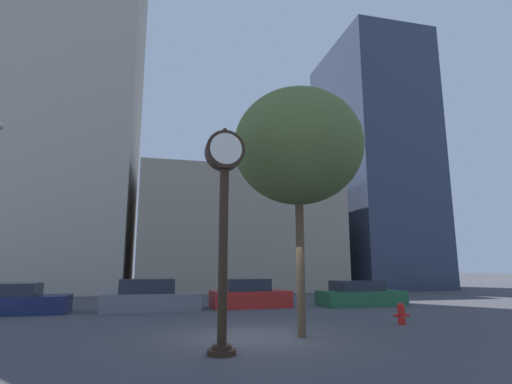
{
  "coord_description": "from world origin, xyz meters",
  "views": [
    {
      "loc": [
        -2.76,
        -11.4,
        1.93
      ],
      "look_at": [
        2.65,
        10.8,
        6.24
      ],
      "focal_mm": 28.0,
      "sensor_mm": 36.0,
      "label": 1
    }
  ],
  "objects_px": {
    "street_clock": "(224,200)",
    "car_grey": "(150,297)",
    "car_green": "(360,295)",
    "car_red": "(249,295)",
    "bare_tree": "(298,147)",
    "fire_hydrant_near": "(401,313)",
    "car_navy": "(10,301)"
  },
  "relations": [
    {
      "from": "bare_tree",
      "to": "fire_hydrant_near",
      "type": "bearing_deg",
      "value": 21.22
    },
    {
      "from": "car_navy",
      "to": "fire_hydrant_near",
      "type": "xyz_separation_m",
      "value": [
        14.16,
        -6.51,
        -0.17
      ]
    },
    {
      "from": "car_grey",
      "to": "fire_hydrant_near",
      "type": "xyz_separation_m",
      "value": [
        8.49,
        -6.46,
        -0.23
      ]
    },
    {
      "from": "car_grey",
      "to": "car_green",
      "type": "relative_size",
      "value": 0.97
    },
    {
      "from": "street_clock",
      "to": "car_grey",
      "type": "relative_size",
      "value": 1.22
    },
    {
      "from": "fire_hydrant_near",
      "to": "car_navy",
      "type": "bearing_deg",
      "value": 155.32
    },
    {
      "from": "car_green",
      "to": "bare_tree",
      "type": "xyz_separation_m",
      "value": [
        -6.17,
        -8.17,
        4.99
      ]
    },
    {
      "from": "car_grey",
      "to": "car_green",
      "type": "height_order",
      "value": "car_grey"
    },
    {
      "from": "car_red",
      "to": "fire_hydrant_near",
      "type": "distance_m",
      "value": 7.94
    },
    {
      "from": "car_navy",
      "to": "car_grey",
      "type": "xyz_separation_m",
      "value": [
        5.67,
        -0.05,
        0.06
      ]
    },
    {
      "from": "street_clock",
      "to": "car_grey",
      "type": "distance_m",
      "value": 10.37
    },
    {
      "from": "car_navy",
      "to": "bare_tree",
      "type": "bearing_deg",
      "value": -41.56
    },
    {
      "from": "car_grey",
      "to": "fire_hydrant_near",
      "type": "height_order",
      "value": "car_grey"
    },
    {
      "from": "street_clock",
      "to": "bare_tree",
      "type": "distance_m",
      "value": 3.63
    },
    {
      "from": "car_red",
      "to": "bare_tree",
      "type": "relative_size",
      "value": 0.53
    },
    {
      "from": "street_clock",
      "to": "car_navy",
      "type": "distance_m",
      "value": 12.67
    },
    {
      "from": "car_green",
      "to": "fire_hydrant_near",
      "type": "xyz_separation_m",
      "value": [
        -1.93,
        -6.52,
        -0.17
      ]
    },
    {
      "from": "car_green",
      "to": "fire_hydrant_near",
      "type": "height_order",
      "value": "car_green"
    },
    {
      "from": "street_clock",
      "to": "bare_tree",
      "type": "bearing_deg",
      "value": 33.76
    },
    {
      "from": "car_red",
      "to": "car_grey",
      "type": "bearing_deg",
      "value": -176.75
    },
    {
      "from": "street_clock",
      "to": "car_red",
      "type": "xyz_separation_m",
      "value": [
        2.96,
        10.3,
        -2.94
      ]
    },
    {
      "from": "car_red",
      "to": "fire_hydrant_near",
      "type": "bearing_deg",
      "value": -64.29
    },
    {
      "from": "street_clock",
      "to": "bare_tree",
      "type": "xyz_separation_m",
      "value": [
        2.52,
        1.68,
        2.0
      ]
    },
    {
      "from": "car_grey",
      "to": "bare_tree",
      "type": "relative_size",
      "value": 0.6
    },
    {
      "from": "street_clock",
      "to": "car_green",
      "type": "xyz_separation_m",
      "value": [
        8.69,
        9.85,
        -2.99
      ]
    },
    {
      "from": "street_clock",
      "to": "car_navy",
      "type": "relative_size",
      "value": 1.17
    },
    {
      "from": "car_red",
      "to": "bare_tree",
      "type": "bearing_deg",
      "value": -95.8
    },
    {
      "from": "car_red",
      "to": "car_green",
      "type": "bearing_deg",
      "value": -7.3
    },
    {
      "from": "car_navy",
      "to": "car_green",
      "type": "distance_m",
      "value": 16.1
    },
    {
      "from": "car_navy",
      "to": "car_grey",
      "type": "distance_m",
      "value": 5.67
    },
    {
      "from": "car_green",
      "to": "bare_tree",
      "type": "relative_size",
      "value": 0.61
    },
    {
      "from": "car_navy",
      "to": "car_green",
      "type": "bearing_deg",
      "value": -2.11
    }
  ]
}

